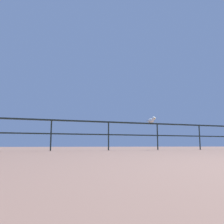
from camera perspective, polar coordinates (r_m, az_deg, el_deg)
The scene contains 2 objects.
pier_railing at distance 7.78m, azimuth -0.87°, elevation -4.23°, with size 18.94×0.05×0.98m.
seagull_on_rail at distance 8.46m, azimuth 9.82°, elevation -2.03°, with size 0.25×0.45×0.22m.
Camera 1 is at (-2.47, -0.06, 0.16)m, focal length 36.64 mm.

